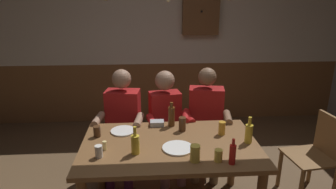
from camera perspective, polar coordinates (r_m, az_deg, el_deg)
The scene contains 22 objects.
back_wall_upper at distance 4.77m, azimuth -1.77°, elevation 14.12°, with size 5.95×0.12×1.37m, color beige.
back_wall_wainscot at distance 5.00m, azimuth -1.64°, elevation 0.62°, with size 5.95×0.12×0.97m, color brown.
dining_table at distance 2.76m, azimuth 0.38°, elevation -11.34°, with size 1.59×0.98×0.75m.
person_0 at distance 3.39m, azimuth -8.83°, elevation -4.89°, with size 0.55×0.57×1.25m.
person_1 at distance 3.37m, azimuth -0.23°, elevation -4.98°, with size 0.53×0.57×1.23m.
person_2 at distance 3.44m, azimuth 7.29°, elevation -4.38°, with size 0.57×0.56×1.26m.
chair_empty_near_left at distance 3.45m, azimuth 26.72°, elevation -10.17°, with size 0.49×0.49×0.88m.
table_candle at distance 2.64m, azimuth -12.10°, elevation -9.59°, with size 0.04×0.04×0.08m, color #F9E08C.
condiment_caddy at distance 3.05m, azimuth -2.13°, elevation -5.54°, with size 0.14×0.10×0.05m, color #B2B7BC.
plate_0 at distance 2.96m, azimuth -8.63°, elevation -6.94°, with size 0.24×0.24×0.01m, color white.
plate_1 at distance 2.62m, azimuth 1.90°, elevation -10.26°, with size 0.27×0.27×0.01m, color white.
bottle_0 at distance 2.52m, azimuth -6.32°, elevation -9.40°, with size 0.07×0.07×0.25m.
bottle_1 at distance 2.78m, azimuth 15.30°, elevation -7.13°, with size 0.07×0.07×0.25m.
bottle_2 at distance 2.42m, azimuth 12.32°, elevation -11.09°, with size 0.05×0.05×0.22m.
bottle_3 at distance 3.01m, azimuth 0.67°, elevation -4.14°, with size 0.07×0.07×0.25m.
pint_glass_0 at distance 2.45m, azimuth 9.68°, elevation -11.50°, with size 0.07×0.07×0.10m, color #E5C64C.
pint_glass_1 at distance 2.92m, azimuth 2.77°, elevation -5.71°, with size 0.07×0.07×0.14m, color #4C2D19.
pint_glass_2 at distance 2.89m, azimuth 10.34°, elevation -6.40°, with size 0.07×0.07×0.13m, color gold.
pint_glass_3 at distance 2.89m, azimuth -13.51°, elevation -6.93°, with size 0.07×0.07×0.10m, color #4C2D19.
pint_glass_4 at distance 2.42m, azimuth 5.23°, elevation -11.23°, with size 0.08×0.08×0.14m, color #E5C64C.
pint_glass_5 at distance 2.54m, azimuth -13.18°, elevation -10.62°, with size 0.06×0.06×0.10m, color white.
wall_dart_cabinet at distance 4.70m, azimuth 6.33°, elevation 15.63°, with size 0.56×0.15×0.70m.
Camera 1 is at (-0.18, -2.25, 2.01)m, focal length 31.66 mm.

